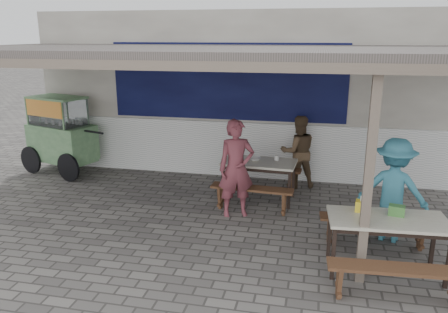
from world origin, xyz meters
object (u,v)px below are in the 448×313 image
table_left (259,165)px  table_right (388,224)px  bench_left_wall (265,173)px  condiment_jar (277,158)px  patron_right_table (393,190)px  condiment_bowl (255,159)px  donation_box (397,210)px  bench_right_wall (375,225)px  bench_right_street (397,276)px  patron_street_side (236,169)px  tissue_box (361,206)px  bench_left_street (252,193)px  patron_wall_side (298,152)px  vendor_cart (60,132)px

table_left → table_right: 2.97m
bench_left_wall → condiment_jar: 0.71m
patron_right_table → condiment_jar: bearing=-21.6°
table_left → condiment_bowl: bearing=147.3°
donation_box → patron_right_table: bearing=84.2°
donation_box → bench_right_wall: bearing=105.5°
bench_right_street → patron_street_side: 3.16m
patron_right_table → tissue_box: (-0.53, -0.84, 0.04)m
donation_box → condiment_bowl: bearing=134.8°
bench_left_wall → bench_left_street: bearing=-90.0°
table_right → patron_wall_side: bearing=108.8°
bench_right_street → bench_right_wall: same height
table_right → patron_wall_side: size_ratio=1.04×
table_right → patron_right_table: 1.04m
bench_right_wall → condiment_bowl: size_ratio=7.24×
table_right → patron_right_table: size_ratio=0.97×
condiment_bowl → bench_left_wall: bearing=77.0°
table_right → bench_right_wall: table_right is taller
bench_left_street → patron_street_side: (-0.24, -0.20, 0.50)m
patron_street_side → table_right: bearing=-54.5°
condiment_bowl → donation_box: bearing=-45.2°
bench_left_wall → donation_box: 3.43m
bench_left_wall → patron_wall_side: (0.63, 0.29, 0.40)m
patron_street_side → patron_wall_side: (0.94, 1.71, -0.10)m
tissue_box → condiment_bowl: size_ratio=0.66×
bench_left_wall → vendor_cart: size_ratio=0.66×
table_left → donation_box: (2.07, -2.11, 0.14)m
bench_left_street → table_left: bearing=90.0°
table_left → bench_left_wall: bearing=90.0°
vendor_cart → patron_right_table: bearing=0.9°
bench_right_street → table_left: bearing=120.7°
table_left → bench_left_wall: 0.70m
bench_left_street → patron_right_table: (2.20, -0.62, 0.45)m
patron_street_side → donation_box: (2.35, -1.30, -0.02)m
patron_wall_side → tissue_box: (0.97, -2.97, 0.09)m
bench_left_wall → vendor_cart: vendor_cart is taller
patron_right_table → condiment_jar: size_ratio=17.41×
patron_right_table → vendor_cart: bearing=-1.9°
table_right → donation_box: (0.12, 0.13, 0.14)m
bench_left_wall → bench_right_wall: bearing=-45.2°
bench_right_wall → patron_street_side: bearing=158.0°
vendor_cart → donation_box: (6.61, -2.87, -0.11)m
bench_left_wall → bench_right_street: (1.96, -3.54, 0.01)m
bench_right_street → patron_right_table: (0.16, 1.71, 0.44)m
patron_wall_side → condiment_jar: bearing=48.2°
bench_right_street → patron_wall_side: (-1.34, 3.83, 0.39)m
patron_right_table → condiment_bowl: patron_right_table is taller
bench_right_wall → patron_wall_side: 2.77m
table_left → donation_box: size_ratio=6.95×
table_right → condiment_bowl: (-2.04, 2.30, 0.10)m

